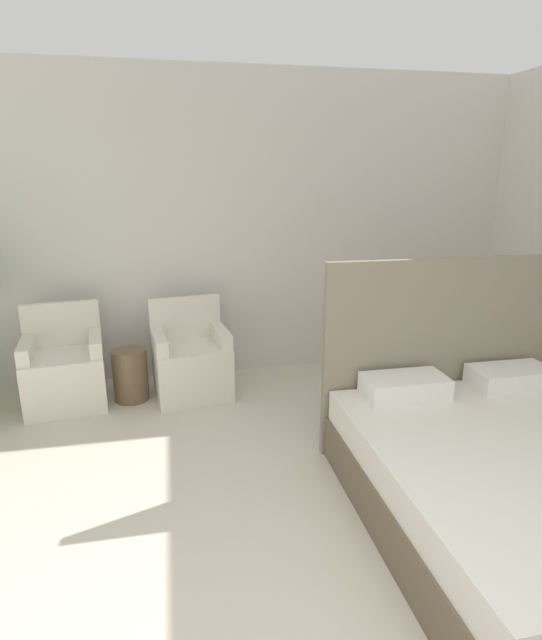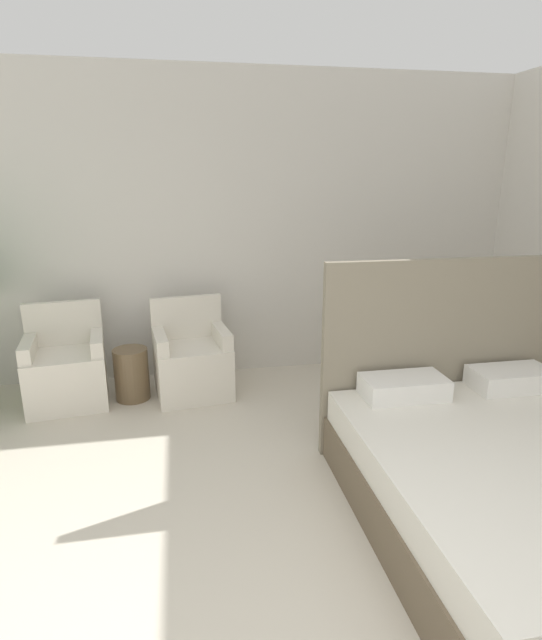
{
  "view_description": "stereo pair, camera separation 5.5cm",
  "coord_description": "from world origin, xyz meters",
  "px_view_note": "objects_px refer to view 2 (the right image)",
  "views": [
    {
      "loc": [
        -0.38,
        -0.92,
        1.94
      ],
      "look_at": [
        0.35,
        2.78,
        0.85
      ],
      "focal_mm": 28.0,
      "sensor_mm": 36.0,
      "label": 1
    },
    {
      "loc": [
        -0.33,
        -0.93,
        1.94
      ],
      "look_at": [
        0.35,
        2.78,
        0.85
      ],
      "focal_mm": 28.0,
      "sensor_mm": 36.0,
      "label": 2
    }
  ],
  "objects_px": {
    "bed": "(521,478)",
    "armchair_near_window_right": "(192,364)",
    "side_table": "(132,374)",
    "armchair_near_window_left": "(67,372)"
  },
  "relations": [
    {
      "from": "bed",
      "to": "side_table",
      "type": "bearing_deg",
      "value": 137.37
    },
    {
      "from": "bed",
      "to": "armchair_near_window_right",
      "type": "xyz_separation_m",
      "value": [
        -1.78,
        2.14,
        -0.0
      ]
    },
    {
      "from": "armchair_near_window_left",
      "to": "side_table",
      "type": "bearing_deg",
      "value": -8.12
    },
    {
      "from": "armchair_near_window_right",
      "to": "side_table",
      "type": "relative_size",
      "value": 1.85
    },
    {
      "from": "armchair_near_window_left",
      "to": "armchair_near_window_right",
      "type": "relative_size",
      "value": 1.0
    },
    {
      "from": "armchair_near_window_left",
      "to": "side_table",
      "type": "xyz_separation_m",
      "value": [
        0.55,
        -0.0,
        -0.06
      ]
    },
    {
      "from": "bed",
      "to": "armchair_near_window_left",
      "type": "xyz_separation_m",
      "value": [
        -2.87,
        2.14,
        -0.0
      ]
    },
    {
      "from": "bed",
      "to": "armchair_near_window_left",
      "type": "height_order",
      "value": "bed"
    },
    {
      "from": "armchair_near_window_left",
      "to": "side_table",
      "type": "height_order",
      "value": "armchair_near_window_left"
    },
    {
      "from": "armchair_near_window_right",
      "to": "side_table",
      "type": "distance_m",
      "value": 0.54
    }
  ]
}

